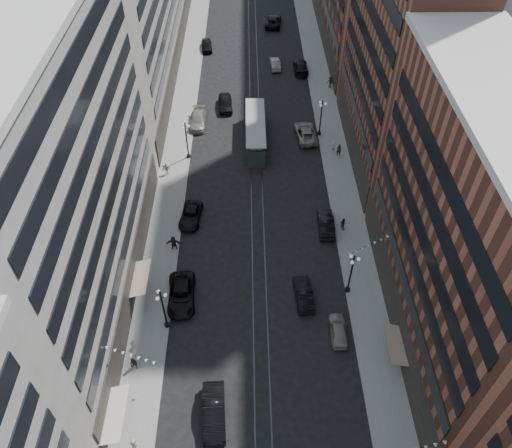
{
  "coord_description": "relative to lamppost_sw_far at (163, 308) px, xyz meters",
  "views": [
    {
      "loc": [
        -0.91,
        0.44,
        42.18
      ],
      "look_at": [
        -0.29,
        37.15,
        5.0
      ],
      "focal_mm": 35.0,
      "sensor_mm": 36.0,
      "label": 1
    }
  ],
  "objects": [
    {
      "name": "sidewalk_east",
      "position": [
        20.2,
        42.0,
        -3.02
      ],
      "size": [
        4.0,
        180.0,
        0.15
      ],
      "primitive_type": "cube",
      "color": "gray",
      "rests_on": "ground"
    },
    {
      "name": "pedestrian_7",
      "position": [
        19.12,
        13.08,
        -2.17
      ],
      "size": [
        0.81,
        0.84,
        1.55
      ],
      "primitive_type": "imported",
      "rotation": [
        0.0,
        0.0,
        2.28
      ],
      "color": "black",
      "rests_on": "sidewalk_east"
    },
    {
      "name": "car_9",
      "position": [
        0.8,
        58.96,
        -2.31
      ],
      "size": [
        2.34,
        4.81,
        1.58
      ],
      "primitive_type": "imported",
      "rotation": [
        0.0,
        0.0,
        0.1
      ],
      "color": "black",
      "rests_on": "ground"
    },
    {
      "name": "pedestrian_2",
      "position": [
        -2.45,
        -4.54,
        -2.16
      ],
      "size": [
        0.86,
        0.67,
        1.57
      ],
      "primitive_type": "imported",
      "rotation": [
        0.0,
        0.0,
        -0.38
      ],
      "color": "black",
      "rests_on": "sidewalk_west"
    },
    {
      "name": "pedestrian_5",
      "position": [
        -0.3,
        10.23,
        -2.03
      ],
      "size": [
        1.71,
        0.53,
        1.83
      ],
      "primitive_type": "imported",
      "rotation": [
        0.0,
        0.0,
        -0.03
      ],
      "color": "black",
      "rests_on": "sidewalk_west"
    },
    {
      "name": "car_extra_0",
      "position": [
        13.7,
        3.2,
        -2.31
      ],
      "size": [
        2.01,
        4.87,
        1.57
      ],
      "primitive_type": "imported",
      "rotation": [
        0.0,
        0.0,
        3.22
      ],
      "color": "black",
      "rests_on": "ground"
    },
    {
      "name": "pedestrian_6",
      "position": [
        -2.53,
        23.45,
        -2.11
      ],
      "size": [
        1.07,
        0.69,
        1.68
      ],
      "primitive_type": "imported",
      "rotation": [
        0.0,
        0.0,
        2.88
      ],
      "color": "#A59B89",
      "rests_on": "sidewalk_west"
    },
    {
      "name": "lamppost_sw_mid",
      "position": [
        0.0,
        27.0,
        0.0
      ],
      "size": [
        1.03,
        1.14,
        5.52
      ],
      "color": "black",
      "rests_on": "sidewalk_west"
    },
    {
      "name": "car_13",
      "position": [
        4.7,
        39.37,
        -2.22
      ],
      "size": [
        2.45,
        5.27,
        1.75
      ],
      "primitive_type": "imported",
      "rotation": [
        0.0,
        0.0,
        0.08
      ],
      "color": "black",
      "rests_on": "ground"
    },
    {
      "name": "building_west_mid",
      "position": [
        -7.8,
        5.0,
        10.9
      ],
      "size": [
        8.0,
        36.0,
        28.0
      ],
      "primitive_type": "cube",
      "color": "#A39F91",
      "rests_on": "ground"
    },
    {
      "name": "car_7",
      "position": [
        1.23,
        14.94,
        -2.4
      ],
      "size": [
        2.85,
        5.23,
        1.39
      ],
      "primitive_type": "imported",
      "rotation": [
        0.0,
        0.0,
        -0.11
      ],
      "color": "black",
      "rests_on": "ground"
    },
    {
      "name": "rail_west",
      "position": [
        8.5,
        42.0,
        -3.09
      ],
      "size": [
        0.12,
        180.0,
        0.02
      ],
      "primitive_type": "cube",
      "color": "#2D2D33",
      "rests_on": "ground"
    },
    {
      "name": "pedestrian_extra_0",
      "position": [
        20.5,
        27.07,
        -2.05
      ],
      "size": [
        0.71,
        0.52,
        1.79
      ],
      "primitive_type": "imported",
      "rotation": [
        0.0,
        0.0,
        2.99
      ],
      "color": "black",
      "rests_on": "sidewalk_east"
    },
    {
      "name": "car_2",
      "position": [
        1.18,
        3.26,
        -2.28
      ],
      "size": [
        3.0,
        5.98,
        1.62
      ],
      "primitive_type": "imported",
      "rotation": [
        0.0,
        0.0,
        0.05
      ],
      "color": "black",
      "rests_on": "ground"
    },
    {
      "name": "car_14",
      "position": [
        12.93,
        51.94,
        -2.36
      ],
      "size": [
        1.86,
        4.57,
        1.48
      ],
      "primitive_type": "imported",
      "rotation": [
        0.0,
        0.0,
        3.21
      ],
      "color": "gray",
      "rests_on": "ground"
    },
    {
      "name": "ground",
      "position": [
        9.2,
        32.0,
        -3.1
      ],
      "size": [
        220.0,
        220.0,
        0.0
      ],
      "primitive_type": "plane",
      "color": "black",
      "rests_on": "ground"
    },
    {
      "name": "pedestrian_1",
      "position": [
        -1.27,
        -11.84,
        -2.08
      ],
      "size": [
        0.94,
        0.68,
        1.73
      ],
      "primitive_type": "imported",
      "rotation": [
        0.0,
        0.0,
        2.86
      ],
      "color": "#A7988A",
      "rests_on": "sidewalk_west"
    },
    {
      "name": "lamppost_sw_far",
      "position": [
        0.0,
        0.0,
        0.0
      ],
      "size": [
        1.03,
        1.14,
        5.52
      ],
      "color": "black",
      "rests_on": "sidewalk_west"
    },
    {
      "name": "car_12",
      "position": [
        17.19,
        50.67,
        -2.27
      ],
      "size": [
        2.39,
        5.7,
        1.64
      ],
      "primitive_type": "imported",
      "rotation": [
        0.0,
        0.0,
        3.16
      ],
      "color": "black",
      "rests_on": "ground"
    },
    {
      "name": "car_8",
      "position": [
        0.8,
        34.95,
        -2.27
      ],
      "size": [
        2.35,
        5.68,
        1.64
      ],
      "primitive_type": "imported",
      "rotation": [
        0.0,
        0.0,
        -0.01
      ],
      "color": "gray",
      "rests_on": "ground"
    },
    {
      "name": "car_10",
      "position": [
        17.16,
        13.23,
        -2.28
      ],
      "size": [
        1.84,
        5.0,
        1.64
      ],
      "primitive_type": "imported",
      "rotation": [
        0.0,
        0.0,
        3.12
      ],
      "color": "black",
      "rests_on": "ground"
    },
    {
      "name": "lamppost_se_far",
      "position": [
        18.4,
        4.0,
        0.0
      ],
      "size": [
        1.03,
        1.14,
        5.52
      ],
      "color": "black",
      "rests_on": "sidewalk_east"
    },
    {
      "name": "lamppost_se_mid",
      "position": [
        18.4,
        32.0,
        0.0
      ],
      "size": [
        1.03,
        1.14,
        5.52
      ],
      "color": "black",
      "rests_on": "sidewalk_east"
    },
    {
      "name": "streetcar",
      "position": [
        9.2,
        30.58,
        -1.56
      ],
      "size": [
        2.67,
        12.06,
        3.34
      ],
      "color": "#24392D",
      "rests_on": "ground"
    },
    {
      "name": "car_extra_1",
      "position": [
        13.28,
        68.8,
        -2.22
      ],
      "size": [
        3.61,
        6.58,
        1.75
      ],
      "primitive_type": "imported",
      "rotation": [
        0.0,
        0.0,
        3.02
      ],
      "color": "black",
      "rests_on": "ground"
    },
    {
      "name": "pedestrian_9",
      "position": [
        21.54,
        44.98,
        -1.99
      ],
      "size": [
        1.33,
        0.86,
        1.9
      ],
      "primitive_type": "imported",
      "rotation": [
        0.0,
        0.0,
        -0.31
      ],
      "color": "black",
      "rests_on": "sidewalk_east"
    },
    {
      "name": "pedestrian_8",
      "position": [
        19.76,
        27.85,
        -2.09
      ],
      "size": [
        0.68,
        0.49,
        1.72
      ],
      "primitive_type": "imported",
      "rotation": [
        0.0,
        0.0,
        3.28
      ],
      "color": "beige",
      "rests_on": "sidewalk_east"
    },
    {
      "name": "car_11",
      "position": [
        16.36,
        31.45,
        -2.26
      ],
      "size": [
        3.3,
        6.25,
        1.67
      ],
      "primitive_type": "imported",
      "rotation": [
        0.0,
        0.0,
        3.23
      ],
      "color": "gray",
      "rests_on": "ground"
    },
    {
      "name": "building_east_mid",
      "position": [
        26.2,
        -0.0,
        8.9
      ],
      "size": [
        8.0,
        30.0,
        24.0
      ],
      "primitive_type": "cube",
      "color": "brown",
      "rests_on": "ground"
    },
    {
      "name": "car_5",
      "position": [
        5.03,
        -9.16,
        -2.21
      ],
      "size": [
        2.21,
        5.49,
        1.77
      ],
      "primitive_type": "imported",
      "rotation": [
        0.0,
        0.0,
        0.06
      ],
      "color": "black",
      "rests_on": "ground"
    },
    {
      "name": "sidewalk_west",
      "position": [
        -1.8,
        42.0,
        -3.02
      ],
      "size": [
        4.0,
        180.0,
        0.15
      ],
      "primitive_type": "cube",
      "color": "gray",
      "rests_on": "ground"
    },
    {
      "name": "rail_east",
      "position": [
        9.9,
        42.0,
        -3.09
      ],
      "size": [
        0.12,
        180.0,
        0.02
      ],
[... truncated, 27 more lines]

